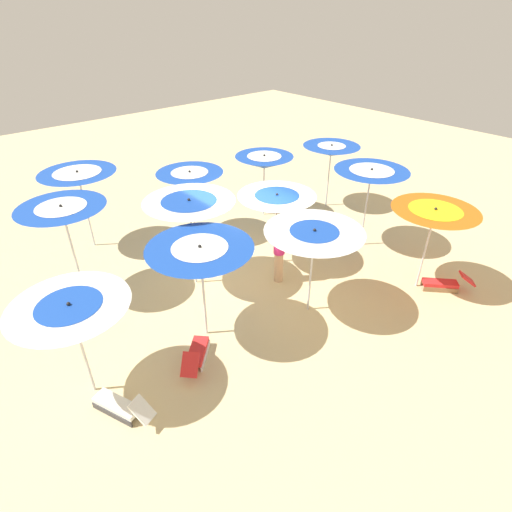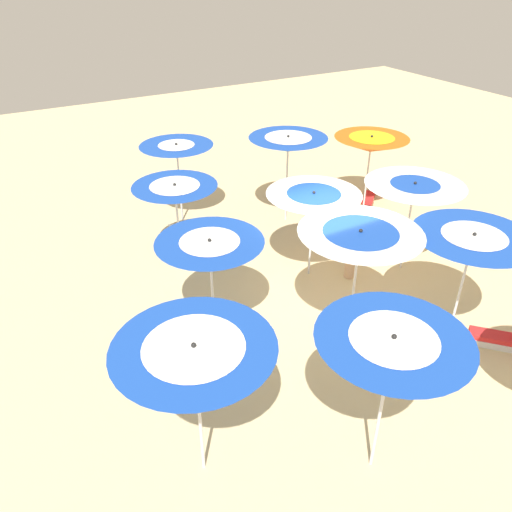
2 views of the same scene
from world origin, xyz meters
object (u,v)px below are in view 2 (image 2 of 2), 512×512
Objects in this scene: beach_ball at (225,249)px; beach_umbrella_8 at (210,249)px; beach_umbrella_5 at (175,194)px; beach_umbrella_10 at (392,350)px; beach_umbrella_1 at (288,144)px; beachgoer_0 at (353,240)px; beach_umbrella_7 at (360,240)px; lounger_0 at (174,242)px; lounger_1 at (369,196)px; beach_umbrella_2 at (177,151)px; lounger_3 at (498,336)px; beach_umbrella_0 at (371,144)px; beach_umbrella_11 at (195,356)px; beach_umbrella_3 at (414,192)px; beach_umbrella_4 at (313,202)px; beach_umbrella_6 at (472,244)px.

beach_umbrella_8 is at bearing -120.91° from beach_ball.
beach_umbrella_10 reaches higher than beach_umbrella_5.
beachgoer_0 is (-0.30, -3.32, -1.27)m from beach_umbrella_1.
beach_umbrella_7 is at bearing -80.39° from beach_ball.
lounger_0 is 6.39m from lounger_1.
beach_ball is at bearing -84.67° from beach_umbrella_2.
beachgoer_0 is at bearing -26.37° from lounger_3.
beach_umbrella_5 is 6.73m from beach_umbrella_10.
beach_umbrella_0 is 5.99m from beach_umbrella_7.
beach_umbrella_0 is 2.07× the size of lounger_3.
beach_umbrella_10 is at bearing -121.77° from beach_umbrella_7.
beach_umbrella_10 is 4.58m from lounger_3.
beach_umbrella_7 is 8.03× the size of beach_ball.
lounger_3 is 3.63m from beachgoer_0.
beach_umbrella_11 is 2.10× the size of lounger_1.
beach_umbrella_10 is 8.24× the size of beach_ball.
beach_umbrella_5 is at bearing 177.09° from beach_ball.
lounger_1 is 4.50m from beachgoer_0.
beach_umbrella_10 is at bearing -129.24° from beach_umbrella_0.
beach_umbrella_3 reaches higher than beach_umbrella_4.
beachgoer_0 is at bearing 167.63° from beach_umbrella_3.
beach_umbrella_3 is at bearing -22.83° from beach_umbrella_4.
lounger_3 is at bearing -105.30° from beach_umbrella_0.
beach_umbrella_6 is at bearing -111.70° from beach_umbrella_3.
beach_umbrella_6 is at bearing -54.10° from beach_umbrella_5.
beach_umbrella_4 reaches higher than lounger_3.
beach_umbrella_7 is 1.13× the size of beach_umbrella_8.
beach_umbrella_2 is at bearing 126.39° from beach_umbrella_3.
beach_umbrella_6 reaches higher than beach_umbrella_0.
beach_umbrella_2 reaches higher than beach_umbrella_5.
beach_ball is at bearing 117.36° from beachgoer_0.
beach_umbrella_1 reaches higher than lounger_3.
beach_umbrella_2 is 1.92× the size of lounger_0.
beach_umbrella_7 is 5.75m from lounger_0.
beach_umbrella_4 is 1.93× the size of lounger_3.
beach_umbrella_2 is 1.98× the size of lounger_1.
beach_umbrella_7 is (-1.85, 0.97, 0.12)m from beach_umbrella_6.
beach_umbrella_0 is 0.95× the size of beach_umbrella_11.
beach_umbrella_0 reaches higher than lounger_0.
lounger_1 is at bearing 49.70° from beach_umbrella_10.
beach_ball is (-2.55, 5.11, -2.00)m from beach_umbrella_6.
beach_umbrella_10 is 7.04m from beach_ball.
beach_umbrella_10 is 2.56m from beach_umbrella_11.
beach_umbrella_7 is 2.21× the size of lounger_3.
beach_umbrella_2 is 6.57m from beach_umbrella_7.
beach_umbrella_11 reaches higher than beach_umbrella_6.
beach_umbrella_3 reaches higher than lounger_0.
beach_umbrella_3 is 5.10m from beach_umbrella_8.
beach_umbrella_2 is 9.01m from lounger_3.
beach_umbrella_2 is 0.94× the size of beach_umbrella_11.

